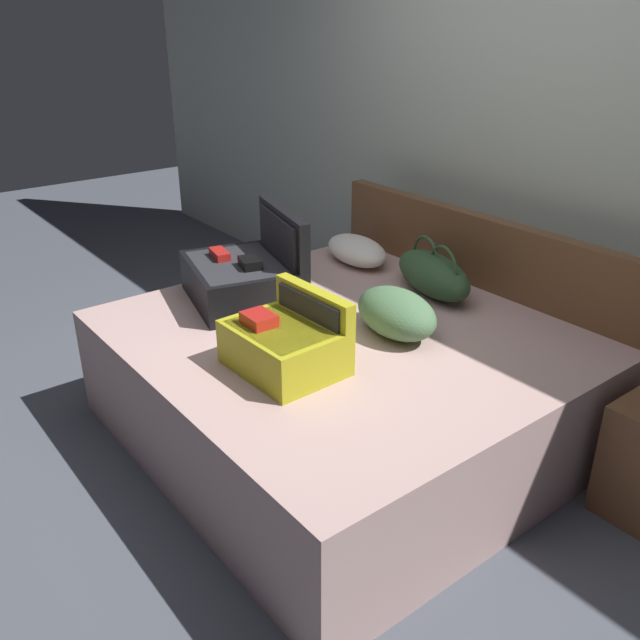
{
  "coord_description": "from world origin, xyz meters",
  "views": [
    {
      "loc": [
        2.12,
        -1.39,
        1.92
      ],
      "look_at": [
        0.0,
        0.26,
        0.66
      ],
      "focal_mm": 37.74,
      "sensor_mm": 36.0,
      "label": 1
    }
  ],
  "objects_px": {
    "hard_case_medium": "(285,343)",
    "hard_case_large": "(245,275)",
    "pillow_near_headboard": "(357,250)",
    "bed": "(342,384)",
    "pillow_center_head": "(396,313)",
    "duffel_bag": "(433,274)"
  },
  "relations": [
    {
      "from": "hard_case_medium",
      "to": "hard_case_large",
      "type": "bearing_deg",
      "value": 158.39
    },
    {
      "from": "hard_case_large",
      "to": "pillow_near_headboard",
      "type": "height_order",
      "value": "hard_case_large"
    },
    {
      "from": "bed",
      "to": "hard_case_medium",
      "type": "relative_size",
      "value": 4.27
    },
    {
      "from": "pillow_center_head",
      "to": "duffel_bag",
      "type": "bearing_deg",
      "value": 115.25
    },
    {
      "from": "pillow_near_headboard",
      "to": "duffel_bag",
      "type": "bearing_deg",
      "value": 0.62
    },
    {
      "from": "hard_case_medium",
      "to": "pillow_near_headboard",
      "type": "bearing_deg",
      "value": 124.58
    },
    {
      "from": "pillow_center_head",
      "to": "bed",
      "type": "bearing_deg",
      "value": -131.27
    },
    {
      "from": "hard_case_large",
      "to": "duffel_bag",
      "type": "height_order",
      "value": "hard_case_large"
    },
    {
      "from": "pillow_center_head",
      "to": "hard_case_large",
      "type": "bearing_deg",
      "value": -156.8
    },
    {
      "from": "pillow_near_headboard",
      "to": "pillow_center_head",
      "type": "xyz_separation_m",
      "value": [
        0.82,
        -0.47,
        0.03
      ]
    },
    {
      "from": "bed",
      "to": "hard_case_medium",
      "type": "distance_m",
      "value": 0.58
    },
    {
      "from": "hard_case_large",
      "to": "pillow_center_head",
      "type": "xyz_separation_m",
      "value": [
        0.76,
        0.32,
        -0.03
      ]
    },
    {
      "from": "hard_case_large",
      "to": "duffel_bag",
      "type": "bearing_deg",
      "value": 71.5
    },
    {
      "from": "hard_case_large",
      "to": "hard_case_medium",
      "type": "relative_size",
      "value": 1.5
    },
    {
      "from": "hard_case_large",
      "to": "pillow_near_headboard",
      "type": "bearing_deg",
      "value": 109.37
    },
    {
      "from": "bed",
      "to": "hard_case_large",
      "type": "distance_m",
      "value": 0.74
    },
    {
      "from": "hard_case_medium",
      "to": "pillow_near_headboard",
      "type": "relative_size",
      "value": 0.98
    },
    {
      "from": "hard_case_large",
      "to": "pillow_near_headboard",
      "type": "distance_m",
      "value": 0.8
    },
    {
      "from": "pillow_center_head",
      "to": "hard_case_medium",
      "type": "bearing_deg",
      "value": -94.42
    },
    {
      "from": "bed",
      "to": "hard_case_large",
      "type": "bearing_deg",
      "value": -166.37
    },
    {
      "from": "hard_case_medium",
      "to": "duffel_bag",
      "type": "distance_m",
      "value": 1.08
    },
    {
      "from": "bed",
      "to": "pillow_near_headboard",
      "type": "distance_m",
      "value": 0.99
    }
  ]
}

